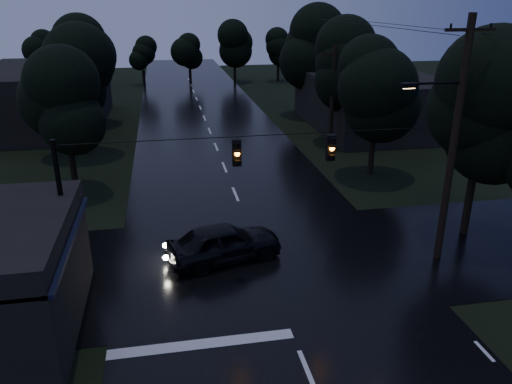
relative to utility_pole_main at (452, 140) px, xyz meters
name	(u,v)px	position (x,y,z in m)	size (l,w,h in m)	color
main_road	(216,147)	(-7.41, 19.00, -5.26)	(12.00, 120.00, 0.02)	black
cross_street	(263,262)	(-7.41, 1.00, -5.26)	(60.00, 9.00, 0.02)	black
building_far_right	(372,102)	(6.59, 23.00, -3.06)	(10.00, 14.00, 4.40)	black
building_far_left	(43,97)	(-21.41, 29.00, -2.76)	(10.00, 16.00, 5.00)	black
utility_pole_main	(452,140)	(0.00, 0.00, 0.00)	(3.50, 0.30, 10.00)	black
utility_pole_far	(332,97)	(0.89, 17.00, -1.38)	(2.00, 0.30, 7.50)	black
anchor_pole_left	(64,220)	(-14.91, 0.00, -2.26)	(0.18, 0.18, 6.00)	black
span_signals	(283,149)	(-6.85, -0.01, -0.01)	(15.00, 0.37, 1.12)	black
tree_corner_near	(484,109)	(2.59, 2.00, 0.74)	(4.48, 4.48, 9.44)	black
tree_left_a	(64,102)	(-16.41, 11.00, -0.02)	(3.92, 3.92, 8.26)	black
tree_left_b	(74,75)	(-17.01, 19.00, 0.36)	(4.20, 4.20, 8.85)	black
tree_left_c	(84,55)	(-17.61, 29.00, 0.74)	(4.48, 4.48, 9.44)	black
tree_right_a	(377,85)	(1.59, 11.00, 0.36)	(4.20, 4.20, 8.85)	black
tree_right_b	(342,63)	(2.19, 19.00, 0.74)	(4.48, 4.48, 9.44)	black
tree_right_c	(312,46)	(2.79, 29.00, 1.11)	(4.76, 4.76, 10.03)	black
car	(224,242)	(-8.98, 1.47, -4.43)	(1.96, 4.87, 1.66)	black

